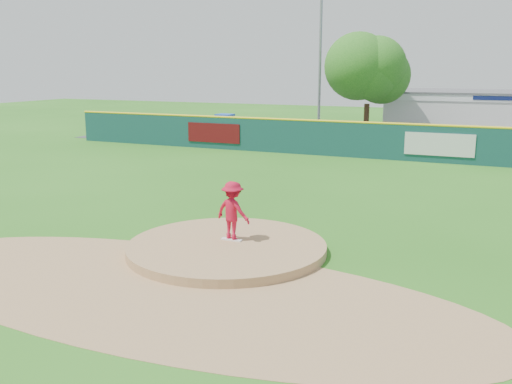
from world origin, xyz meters
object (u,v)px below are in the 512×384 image
at_px(pool_building_grp, 497,114).
at_px(deciduous_tree, 368,74).
at_px(playground_slide, 224,126).
at_px(pitcher, 233,211).
at_px(light_pole_left, 320,52).
at_px(van, 495,141).

bearing_deg(pool_building_grp, deciduous_tree, -138.84).
xyz_separation_m(playground_slide, deciduous_tree, (9.78, 1.99, 3.67)).
distance_m(pitcher, light_pole_left, 27.73).
bearing_deg(pitcher, van, -92.77).
relative_size(van, pool_building_grp, 0.32).
bearing_deg(playground_slide, pitcher, -62.49).
bearing_deg(light_pole_left, playground_slide, -145.35).
relative_size(playground_slide, light_pole_left, 0.29).
relative_size(van, playground_slide, 1.53).
xyz_separation_m(pitcher, light_pole_left, (-6.01, 26.62, 4.97)).
xyz_separation_m(pool_building_grp, playground_slide, (-17.78, -8.99, -0.78)).
height_order(van, playground_slide, playground_slide).
bearing_deg(playground_slide, van, 1.31).
distance_m(van, playground_slide, 17.95).
distance_m(pitcher, pool_building_grp, 32.18).
relative_size(deciduous_tree, light_pole_left, 0.67).
bearing_deg(playground_slide, pool_building_grp, 26.82).
distance_m(van, pool_building_grp, 8.63).
relative_size(pitcher, playground_slide, 0.53).
distance_m(pool_building_grp, light_pole_left, 13.72).
bearing_deg(playground_slide, light_pole_left, 34.65).
bearing_deg(van, deciduous_tree, 90.76).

